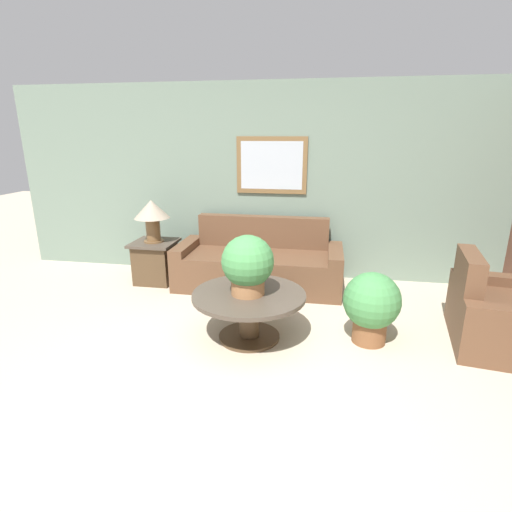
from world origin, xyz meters
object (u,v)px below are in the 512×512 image
side_table (156,261)px  table_lamp (152,213)px  armchair (502,317)px  potted_plant_on_table (248,264)px  potted_plant_floor (371,304)px  couch_main (259,265)px  coffee_table (249,306)px

side_table → table_lamp: 0.66m
armchair → table_lamp: bearing=83.8°
table_lamp → armchair: bearing=-14.9°
potted_plant_on_table → potted_plant_floor: 1.24m
couch_main → armchair: bearing=-24.1°
coffee_table → potted_plant_floor: potted_plant_floor is taller
table_lamp → potted_plant_on_table: table_lamp is taller
couch_main → potted_plant_on_table: potted_plant_on_table is taller
couch_main → potted_plant_on_table: (0.13, -1.44, 0.49)m
coffee_table → table_lamp: 2.13m
potted_plant_on_table → armchair: bearing=7.5°
couch_main → coffee_table: bearing=-84.4°
potted_plant_on_table → coffee_table: bearing=65.8°
potted_plant_on_table → couch_main: bearing=95.3°
table_lamp → potted_plant_on_table: 2.06m
armchair → side_table: bearing=83.8°
couch_main → side_table: (-1.41, -0.09, -0.00)m
armchair → potted_plant_floor: bearing=106.6°
armchair → potted_plant_on_table: size_ratio=2.08×
coffee_table → table_lamp: bearing=139.1°
coffee_table → couch_main: bearing=95.6°
couch_main → side_table: 1.41m
couch_main → potted_plant_on_table: bearing=-84.7°
side_table → potted_plant_on_table: potted_plant_on_table is taller
table_lamp → potted_plant_on_table: bearing=-41.4°
armchair → coffee_table: bearing=105.8°
table_lamp → couch_main: bearing=3.5°
table_lamp → potted_plant_floor: size_ratio=0.79×
table_lamp → side_table: bearing=90.0°
table_lamp → coffee_table: bearing=-40.9°
potted_plant_on_table → potted_plant_floor: (1.17, 0.14, -0.38)m
couch_main → table_lamp: table_lamp is taller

